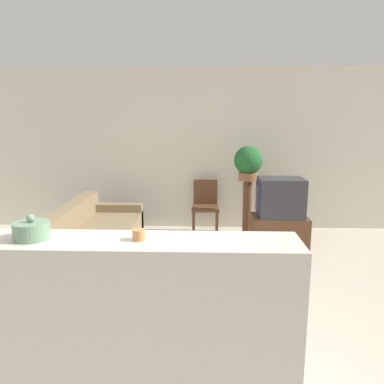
{
  "coord_description": "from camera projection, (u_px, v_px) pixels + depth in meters",
  "views": [
    {
      "loc": [
        0.62,
        -2.93,
        1.88
      ],
      "look_at": [
        0.44,
        2.25,
        0.85
      ],
      "focal_mm": 35.0,
      "sensor_mm": 36.0,
      "label": 1
    }
  ],
  "objects": [
    {
      "name": "ground_plane",
      "position": [
        133.0,
        338.0,
        3.26
      ],
      "size": [
        14.0,
        14.0,
        0.0
      ],
      "primitive_type": "plane",
      "color": "beige"
    },
    {
      "name": "wall_back",
      "position": [
        169.0,
        149.0,
        6.35
      ],
      "size": [
        9.0,
        0.06,
        2.7
      ],
      "color": "silver",
      "rests_on": "ground_plane"
    },
    {
      "name": "couch",
      "position": [
        94.0,
        241.0,
        5.0
      ],
      "size": [
        0.92,
        2.07,
        0.74
      ],
      "color": "#847051",
      "rests_on": "ground_plane"
    },
    {
      "name": "tv_stand",
      "position": [
        279.0,
        233.0,
        5.41
      ],
      "size": [
        0.78,
        0.5,
        0.5
      ],
      "color": "brown",
      "rests_on": "ground_plane"
    },
    {
      "name": "television",
      "position": [
        280.0,
        197.0,
        5.31
      ],
      "size": [
        0.64,
        0.47,
        0.55
      ],
      "color": "#333338",
      "rests_on": "tv_stand"
    },
    {
      "name": "wooden_chair",
      "position": [
        205.0,
        204.0,
        6.14
      ],
      "size": [
        0.44,
        0.44,
        0.88
      ],
      "color": "brown",
      "rests_on": "ground_plane"
    },
    {
      "name": "plant_stand",
      "position": [
        247.0,
        210.0,
        5.81
      ],
      "size": [
        0.13,
        0.13,
        0.94
      ],
      "color": "brown",
      "rests_on": "ground_plane"
    },
    {
      "name": "potted_plant",
      "position": [
        248.0,
        162.0,
        5.67
      ],
      "size": [
        0.43,
        0.43,
        0.53
      ],
      "color": "#8E5B3D",
      "rests_on": "plant_stand"
    },
    {
      "name": "foreground_counter",
      "position": [
        115.0,
        314.0,
        2.59
      ],
      "size": [
        2.52,
        0.44,
        1.09
      ],
      "color": "beige",
      "rests_on": "ground_plane"
    },
    {
      "name": "decorative_bowl",
      "position": [
        32.0,
        230.0,
        2.49
      ],
      "size": [
        0.24,
        0.24,
        0.17
      ],
      "color": "gray",
      "rests_on": "foreground_counter"
    },
    {
      "name": "candle_jar",
      "position": [
        139.0,
        235.0,
        2.47
      ],
      "size": [
        0.09,
        0.09,
        0.07
      ],
      "color": "#C6844C",
      "rests_on": "foreground_counter"
    }
  ]
}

